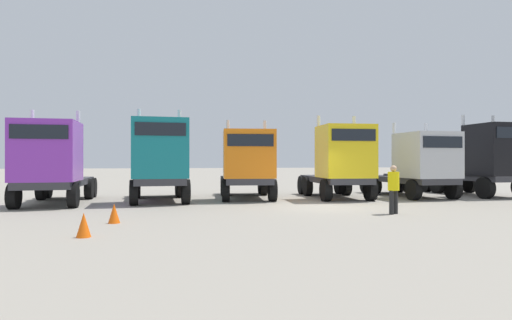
# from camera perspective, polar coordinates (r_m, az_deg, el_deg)

# --- Properties ---
(ground) EXTENTS (200.00, 200.00, 0.00)m
(ground) POSITION_cam_1_polar(r_m,az_deg,el_deg) (17.98, 8.75, -6.22)
(ground) COLOR gray
(semi_truck_purple) EXTENTS (2.62, 6.45, 4.16)m
(semi_truck_purple) POSITION_cam_1_polar(r_m,az_deg,el_deg) (20.30, -25.62, -0.26)
(semi_truck_purple) COLOR #333338
(semi_truck_purple) RESTS_ON ground
(semi_truck_teal) EXTENTS (2.73, 6.09, 4.37)m
(semi_truck_teal) POSITION_cam_1_polar(r_m,az_deg,el_deg) (20.14, -12.73, 0.07)
(semi_truck_teal) COLOR #333338
(semi_truck_teal) RESTS_ON ground
(semi_truck_orange) EXTENTS (3.21, 6.26, 3.98)m
(semi_truck_orange) POSITION_cam_1_polar(r_m,az_deg,el_deg) (21.18, -1.16, -0.51)
(semi_truck_orange) COLOR #333338
(semi_truck_orange) RESTS_ON ground
(semi_truck_yellow) EXTENTS (2.92, 5.82, 4.23)m
(semi_truck_yellow) POSITION_cam_1_polar(r_m,az_deg,el_deg) (21.71, 11.26, -0.18)
(semi_truck_yellow) COLOR #333338
(semi_truck_yellow) RESTS_ON ground
(semi_truck_silver) EXTENTS (2.59, 6.18, 3.93)m
(semi_truck_silver) POSITION_cam_1_polar(r_m,az_deg,el_deg) (23.68, 20.91, -0.48)
(semi_truck_silver) COLOR #333338
(semi_truck_silver) RESTS_ON ground
(semi_truck_black) EXTENTS (2.56, 6.25, 4.44)m
(semi_truck_black) POSITION_cam_1_polar(r_m,az_deg,el_deg) (26.05, 28.44, 0.07)
(semi_truck_black) COLOR #333338
(semi_truck_black) RESTS_ON ground
(visitor_in_hivis) EXTENTS (0.54, 0.54, 1.75)m
(visitor_in_hivis) POSITION_cam_1_polar(r_m,az_deg,el_deg) (16.11, 17.86, -3.30)
(visitor_in_hivis) COLOR black
(visitor_in_hivis) RESTS_ON ground
(traffic_cone_near) EXTENTS (0.36, 0.36, 0.60)m
(traffic_cone_near) POSITION_cam_1_polar(r_m,az_deg,el_deg) (13.87, -18.39, -6.77)
(traffic_cone_near) COLOR #F2590C
(traffic_cone_near) RESTS_ON ground
(traffic_cone_mid) EXTENTS (0.36, 0.36, 0.62)m
(traffic_cone_mid) POSITION_cam_1_polar(r_m,az_deg,el_deg) (11.61, -21.99, -8.03)
(traffic_cone_mid) COLOR #F2590C
(traffic_cone_mid) RESTS_ON ground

